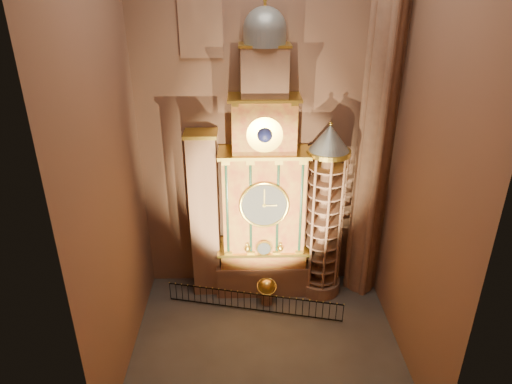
{
  "coord_description": "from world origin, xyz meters",
  "views": [
    {
      "loc": [
        -0.98,
        -18.41,
        17.69
      ],
      "look_at": [
        -0.48,
        3.0,
        7.56
      ],
      "focal_mm": 32.0,
      "sensor_mm": 36.0,
      "label": 1
    }
  ],
  "objects_px": {
    "portrait_tower": "(205,216)",
    "astronomical_clock": "(264,191)",
    "celestial_globe": "(267,289)",
    "iron_railing": "(254,302)",
    "stair_turret": "(324,215)"
  },
  "relations": [
    {
      "from": "portrait_tower",
      "to": "astronomical_clock",
      "type": "bearing_deg",
      "value": -0.29
    },
    {
      "from": "celestial_globe",
      "to": "iron_railing",
      "type": "relative_size",
      "value": 0.17
    },
    {
      "from": "celestial_globe",
      "to": "iron_railing",
      "type": "height_order",
      "value": "celestial_globe"
    },
    {
      "from": "portrait_tower",
      "to": "stair_turret",
      "type": "distance_m",
      "value": 6.91
    },
    {
      "from": "portrait_tower",
      "to": "celestial_globe",
      "type": "relative_size",
      "value": 5.99
    },
    {
      "from": "portrait_tower",
      "to": "stair_turret",
      "type": "bearing_deg",
      "value": -2.33
    },
    {
      "from": "astronomical_clock",
      "to": "celestial_globe",
      "type": "height_order",
      "value": "astronomical_clock"
    },
    {
      "from": "astronomical_clock",
      "to": "portrait_tower",
      "type": "xyz_separation_m",
      "value": [
        -3.4,
        0.02,
        -1.53
      ]
    },
    {
      "from": "astronomical_clock",
      "to": "iron_railing",
      "type": "xyz_separation_m",
      "value": [
        -0.62,
        -2.25,
        -6.03
      ]
    },
    {
      "from": "astronomical_clock",
      "to": "portrait_tower",
      "type": "distance_m",
      "value": 3.73
    },
    {
      "from": "astronomical_clock",
      "to": "iron_railing",
      "type": "distance_m",
      "value": 6.46
    },
    {
      "from": "astronomical_clock",
      "to": "portrait_tower",
      "type": "relative_size",
      "value": 1.64
    },
    {
      "from": "stair_turret",
      "to": "iron_railing",
      "type": "relative_size",
      "value": 1.08
    },
    {
      "from": "astronomical_clock",
      "to": "stair_turret",
      "type": "distance_m",
      "value": 3.78
    },
    {
      "from": "stair_turret",
      "to": "iron_railing",
      "type": "xyz_separation_m",
      "value": [
        -4.12,
        -1.99,
        -4.62
      ]
    }
  ]
}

